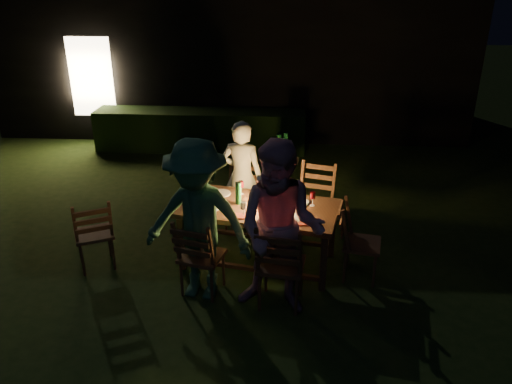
# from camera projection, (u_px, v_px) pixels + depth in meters

# --- Properties ---
(garden_envelope) EXTENTS (40.00, 40.00, 3.20)m
(garden_envelope) POSITION_uv_depth(u_px,v_px,m) (236.00, 53.00, 11.76)
(garden_envelope) COLOR black
(garden_envelope) RESTS_ON ground
(dining_table) EXTENTS (2.02, 1.29, 0.78)m
(dining_table) POSITION_uv_depth(u_px,v_px,m) (258.00, 212.00, 5.99)
(dining_table) COLOR #4B2B19
(dining_table) RESTS_ON ground
(chair_near_left) EXTENTS (0.55, 0.58, 1.00)m
(chair_near_left) POSITION_uv_depth(u_px,v_px,m) (202.00, 269.00, 5.58)
(chair_near_left) COLOR #4B2B19
(chair_near_left) RESTS_ON ground
(chair_near_right) EXTENTS (0.55, 0.58, 1.08)m
(chair_near_right) POSITION_uv_depth(u_px,v_px,m) (280.00, 279.00, 5.36)
(chair_near_right) COLOR #4B2B19
(chair_near_right) RESTS_ON ground
(chair_far_left) EXTENTS (0.48, 0.51, 0.95)m
(chair_far_left) POSITION_uv_depth(u_px,v_px,m) (241.00, 211.00, 6.95)
(chair_far_left) COLOR #4B2B19
(chair_far_left) RESTS_ON ground
(chair_far_right) EXTENTS (0.60, 0.63, 1.07)m
(chair_far_right) POSITION_uv_depth(u_px,v_px,m) (313.00, 217.00, 6.70)
(chair_far_right) COLOR #4B2B19
(chair_far_right) RESTS_ON ground
(chair_end) EXTENTS (0.54, 0.52, 0.98)m
(chair_end) POSITION_uv_depth(u_px,v_px,m) (359.00, 255.00, 5.86)
(chair_end) COLOR #4B2B19
(chair_end) RESTS_ON ground
(chair_spare) EXTENTS (0.60, 0.62, 0.98)m
(chair_spare) POSITION_uv_depth(u_px,v_px,m) (96.00, 246.00, 6.07)
(chair_spare) COLOR #4B2B19
(chair_spare) RESTS_ON ground
(person_house_side) EXTENTS (0.64, 0.48, 1.58)m
(person_house_side) POSITION_uv_depth(u_px,v_px,m) (242.00, 177.00, 6.79)
(person_house_side) COLOR beige
(person_house_side) RESTS_ON ground
(person_opp_right) EXTENTS (1.05, 0.89, 1.90)m
(person_opp_right) POSITION_uv_depth(u_px,v_px,m) (281.00, 230.00, 5.06)
(person_opp_right) COLOR #B07990
(person_opp_right) RESTS_ON ground
(person_opp_left) EXTENTS (1.30, 0.90, 1.84)m
(person_opp_left) POSITION_uv_depth(u_px,v_px,m) (198.00, 222.00, 5.29)
(person_opp_left) COLOR #306142
(person_opp_left) RESTS_ON ground
(lantern) EXTENTS (0.16, 0.16, 0.35)m
(lantern) POSITION_uv_depth(u_px,v_px,m) (264.00, 193.00, 5.93)
(lantern) COLOR white
(lantern) RESTS_ON dining_table
(plate_far_left) EXTENTS (0.25, 0.25, 0.01)m
(plate_far_left) POSITION_uv_depth(u_px,v_px,m) (221.00, 193.00, 6.28)
(plate_far_left) COLOR white
(plate_far_left) RESTS_ON dining_table
(plate_near_left) EXTENTS (0.25, 0.25, 0.01)m
(plate_near_left) POSITION_uv_depth(u_px,v_px,m) (209.00, 208.00, 5.90)
(plate_near_left) COLOR white
(plate_near_left) RESTS_ON dining_table
(plate_far_right) EXTENTS (0.25, 0.25, 0.01)m
(plate_far_right) POSITION_uv_depth(u_px,v_px,m) (299.00, 202.00, 6.04)
(plate_far_right) COLOR white
(plate_far_right) RESTS_ON dining_table
(plate_near_right) EXTENTS (0.25, 0.25, 0.01)m
(plate_near_right) POSITION_uv_depth(u_px,v_px,m) (292.00, 218.00, 5.66)
(plate_near_right) COLOR white
(plate_near_right) RESTS_ON dining_table
(wineglass_a) EXTENTS (0.06, 0.06, 0.18)m
(wineglass_a) POSITION_uv_depth(u_px,v_px,m) (241.00, 188.00, 6.24)
(wineglass_a) COLOR #59070F
(wineglass_a) RESTS_ON dining_table
(wineglass_b) EXTENTS (0.06, 0.06, 0.18)m
(wineglass_b) POSITION_uv_depth(u_px,v_px,m) (198.00, 197.00, 5.99)
(wineglass_b) COLOR #59070F
(wineglass_b) RESTS_ON dining_table
(wineglass_c) EXTENTS (0.06, 0.06, 0.18)m
(wineglass_c) POSITION_uv_depth(u_px,v_px,m) (278.00, 212.00, 5.61)
(wineglass_c) COLOR #59070F
(wineglass_c) RESTS_ON dining_table
(wineglass_d) EXTENTS (0.06, 0.06, 0.18)m
(wineglass_d) POSITION_uv_depth(u_px,v_px,m) (313.00, 199.00, 5.94)
(wineglass_d) COLOR #59070F
(wineglass_d) RESTS_ON dining_table
(wineglass_e) EXTENTS (0.06, 0.06, 0.18)m
(wineglass_e) POSITION_uv_depth(u_px,v_px,m) (243.00, 209.00, 5.68)
(wineglass_e) COLOR silver
(wineglass_e) RESTS_ON dining_table
(bottle_table) EXTENTS (0.07, 0.07, 0.28)m
(bottle_table) POSITION_uv_depth(u_px,v_px,m) (238.00, 193.00, 5.96)
(bottle_table) COLOR #0F471E
(bottle_table) RESTS_ON dining_table
(napkin_left) EXTENTS (0.18, 0.14, 0.01)m
(napkin_left) POSITION_uv_depth(u_px,v_px,m) (239.00, 216.00, 5.71)
(napkin_left) COLOR red
(napkin_left) RESTS_ON dining_table
(napkin_right) EXTENTS (0.18, 0.14, 0.01)m
(napkin_right) POSITION_uv_depth(u_px,v_px,m) (299.00, 222.00, 5.56)
(napkin_right) COLOR red
(napkin_right) RESTS_ON dining_table
(phone) EXTENTS (0.14, 0.07, 0.01)m
(phone) POSITION_uv_depth(u_px,v_px,m) (201.00, 210.00, 5.84)
(phone) COLOR black
(phone) RESTS_ON dining_table
(side_table) EXTENTS (0.52, 0.52, 0.70)m
(side_table) POSITION_uv_depth(u_px,v_px,m) (282.00, 163.00, 7.75)
(side_table) COLOR olive
(side_table) RESTS_ON ground
(ice_bucket) EXTENTS (0.30, 0.30, 0.22)m
(ice_bucket) POSITION_uv_depth(u_px,v_px,m) (282.00, 152.00, 7.67)
(ice_bucket) COLOR #A5A8AD
(ice_bucket) RESTS_ON side_table
(bottle_bucket_a) EXTENTS (0.07, 0.07, 0.32)m
(bottle_bucket_a) POSITION_uv_depth(u_px,v_px,m) (279.00, 149.00, 7.62)
(bottle_bucket_a) COLOR #0F471E
(bottle_bucket_a) RESTS_ON side_table
(bottle_bucket_b) EXTENTS (0.07, 0.07, 0.32)m
(bottle_bucket_b) POSITION_uv_depth(u_px,v_px,m) (286.00, 148.00, 7.69)
(bottle_bucket_b) COLOR #0F471E
(bottle_bucket_b) RESTS_ON side_table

